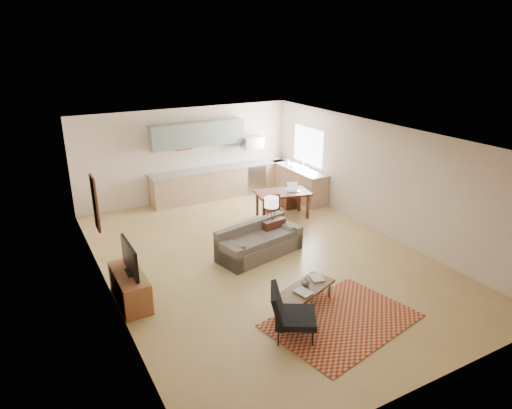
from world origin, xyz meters
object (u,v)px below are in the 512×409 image
sofa (260,240)px  console_table (271,232)px  coffee_table (304,298)px  armchair (295,313)px  dining_table (282,204)px  tv_credenza (130,287)px

sofa → console_table: bearing=21.1°
coffee_table → armchair: armchair is taller
armchair → dining_table: 5.22m
coffee_table → tv_credenza: bearing=126.7°
sofa → console_table: 0.58m
armchair → coffee_table: bearing=-13.2°
sofa → armchair: 2.98m
coffee_table → tv_credenza: (-2.68, 1.68, 0.10)m
sofa → coffee_table: bearing=-111.0°
armchair → dining_table: size_ratio=0.61×
sofa → tv_credenza: 3.04m
sofa → dining_table: bearing=33.4°
tv_credenza → console_table: 3.58m
coffee_table → armchair: (-0.61, -0.62, 0.24)m
armchair → sofa: bearing=12.9°
tv_credenza → dining_table: 5.15m
sofa → dining_table: (1.64, 1.71, 0.00)m
console_table → dining_table: bearing=41.0°
coffee_table → sofa: bearing=60.5°
armchair → console_table: 3.45m
tv_credenza → console_table: (3.48, 0.85, 0.04)m
armchair → tv_credenza: size_ratio=0.68×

